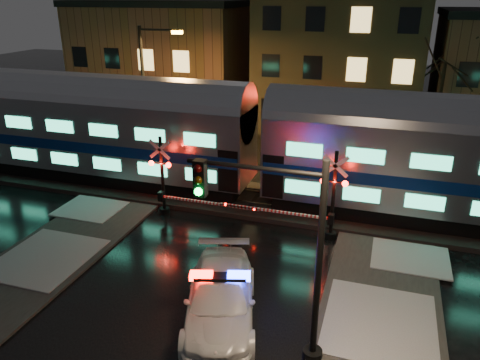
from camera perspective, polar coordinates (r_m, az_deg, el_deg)
name	(u,v)px	position (r m, az deg, el deg)	size (l,w,h in m)	color
ground	(223,250)	(19.90, -2.14, -8.47)	(120.00, 120.00, 0.00)	black
ballast	(256,200)	(24.08, 1.91, -2.49)	(90.00, 4.20, 0.24)	black
building_left	(168,60)	(42.93, -8.77, 14.20)	(14.00, 10.00, 9.00)	brown
building_mid	(342,51)	(39.05, 12.38, 15.07)	(12.00, 11.00, 11.50)	brown
train	(259,140)	(22.88, 2.35, 4.93)	(51.00, 3.12, 5.92)	black
police_car	(220,299)	(15.68, -2.39, -14.26)	(3.76, 5.93, 1.77)	silver
crossing_signal_right	(324,203)	(20.34, 10.21, -2.83)	(5.69, 0.65, 4.03)	black
crossing_signal_left	(169,185)	(22.36, -8.67, -0.56)	(5.51, 0.64, 3.90)	black
traffic_light	(283,257)	(13.05, 5.31, -9.32)	(4.03, 0.71, 6.22)	black
streetlight	(148,87)	(29.19, -11.16, 11.07)	(2.77, 0.29, 8.29)	black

